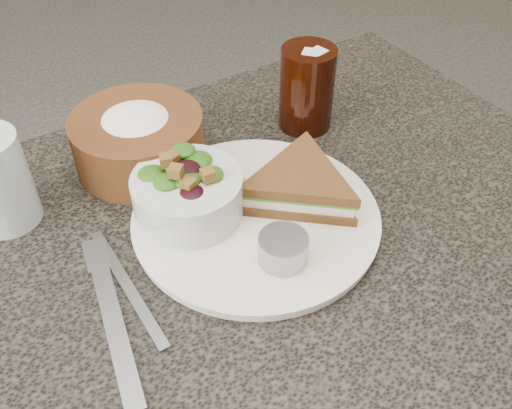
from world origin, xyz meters
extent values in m
cube|color=black|center=(0.00, 0.00, 0.38)|extent=(1.00, 0.70, 0.75)
cylinder|color=silver|center=(0.03, 0.02, 0.76)|extent=(0.31, 0.31, 0.01)
cylinder|color=#90959C|center=(0.02, -0.06, 0.78)|extent=(0.07, 0.07, 0.03)
cone|color=orange|center=(0.02, 0.07, 0.78)|extent=(0.10, 0.10, 0.03)
cube|color=#A0A3AC|center=(-0.18, -0.03, 0.75)|extent=(0.06, 0.21, 0.01)
cube|color=#92969A|center=(-0.15, 0.01, 0.75)|extent=(0.02, 0.20, 0.00)
camera|label=1|loc=(-0.24, -0.42, 1.26)|focal=40.00mm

